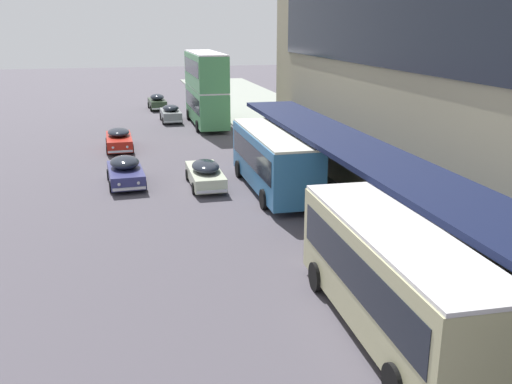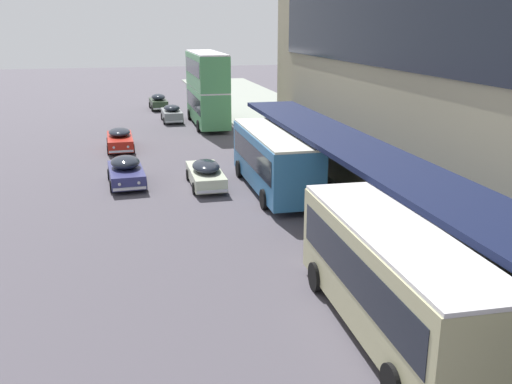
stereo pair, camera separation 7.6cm
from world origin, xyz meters
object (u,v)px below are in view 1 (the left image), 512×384
Objects in this scene: transit_bus_kerbside_rear at (393,275)px; transit_bus_kerbside_far at (206,87)px; sedan_lead_mid at (157,102)px; fire_hydrant at (440,279)px; sedan_lead_near at (119,139)px; sedan_oncoming_rear at (171,113)px; transit_bus_kerbside_front at (274,157)px; sedan_second_near at (205,173)px; sedan_second_mid at (125,171)px.

transit_bus_kerbside_rear is 0.94× the size of transit_bus_kerbside_far.
sedan_lead_mid is 45.73m from fire_hydrant.
sedan_oncoming_rear is (4.75, 11.16, 0.04)m from sedan_lead_near.
transit_bus_kerbside_rear is at bearing -85.93° from sedan_lead_mid.
transit_bus_kerbside_front is 15.25m from transit_bus_kerbside_rear.
fire_hydrant is at bearing -68.85° from sedan_second_near.
transit_bus_kerbside_front is 0.95× the size of transit_bus_kerbside_far.
transit_bus_kerbside_far is 34.71m from fire_hydrant.
transit_bus_kerbside_front is at bearing -82.08° from sedan_oncoming_rear.
transit_bus_kerbside_rear is 2.19× the size of sedan_oncoming_rear.
sedan_second_near is 15.96m from fire_hydrant.
sedan_second_near is 4.56m from sedan_second_mid.
sedan_second_near is at bearing 153.32° from transit_bus_kerbside_front.
transit_bus_kerbside_front is 1.97× the size of sedan_lead_near.
transit_bus_kerbside_front is 21.41m from transit_bus_kerbside_far.
sedan_second_mid is 29.24m from sedan_lead_mid.
transit_bus_kerbside_far is at bearing 48.07° from sedan_lead_near.
sedan_lead_near is (-7.48, 28.03, -1.15)m from transit_bus_kerbside_rear.
transit_bus_kerbside_rear is 36.61m from transit_bus_kerbside_far.
sedan_second_mid is (-7.41, -18.17, -2.66)m from transit_bus_kerbside_far.
sedan_lead_near is at bearing -131.93° from transit_bus_kerbside_far.
sedan_lead_near is (-7.68, -8.55, -2.68)m from transit_bus_kerbside_far.
transit_bus_kerbside_rear is 47.54m from sedan_lead_mid.
transit_bus_kerbside_far is 2.33× the size of sedan_lead_mid.
transit_bus_kerbside_rear is at bearing -80.37° from sedan_second_near.
sedan_lead_near is at bearing 112.60° from sedan_second_near.
sedan_second_mid is at bearing -97.53° from sedan_lead_mid.
transit_bus_kerbside_rear reaches higher than transit_bus_kerbside_front.
sedan_lead_mid is (3.83, 28.99, 0.03)m from sedan_second_mid.
sedan_second_near is (4.60, -11.04, -0.01)m from sedan_lead_near.
transit_bus_kerbside_far reaches higher than sedan_oncoming_rear.
sedan_oncoming_rear is at bearing 98.59° from fire_hydrant.
transit_bus_kerbside_rear reaches higher than sedan_oncoming_rear.
sedan_lead_mid is 6.21× the size of fire_hydrant.
transit_bus_kerbside_front is 8.51m from sedan_second_mid.
sedan_lead_mid reaches higher than sedan_second_near.
transit_bus_kerbside_far is 19.80m from sedan_second_mid.
transit_bus_kerbside_rear is at bearing -75.06° from sedan_lead_near.
transit_bus_kerbside_far is 11.70m from sedan_lead_mid.
transit_bus_kerbside_rear is 13.64× the size of fire_hydrant.
sedan_oncoming_rear reaches higher than sedan_second_near.
fire_hydrant is at bearing -81.41° from sedan_oncoming_rear.
sedan_lead_mid reaches higher than fire_hydrant.
transit_bus_kerbside_front is at bearing -57.71° from sedan_lead_near.
sedan_lead_near is 27.92m from fire_hydrant.
sedan_lead_mid is 8.24m from sedan_oncoming_rear.
sedan_oncoming_rear reaches higher than sedan_lead_near.
sedan_oncoming_rear is 6.23× the size of fire_hydrant.
sedan_oncoming_rear is (4.48, 20.78, 0.01)m from sedan_second_mid.
sedan_second_near is 1.14× the size of sedan_oncoming_rear.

